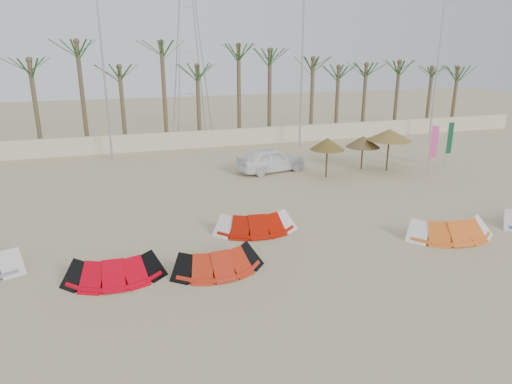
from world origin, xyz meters
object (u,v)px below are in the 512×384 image
object	(u,v)px
kite_red_right	(253,220)
kite_orange	(445,226)
kite_red_left	(114,266)
parasol_right	(389,135)
kite_red_mid	(216,257)
car	(271,160)
parasol_mid	(363,142)
parasol_left	(327,144)

from	to	relation	value
kite_red_right	kite_orange	xyz separation A→B (m)	(7.34, -2.98, 0.00)
kite_red_left	parasol_right	distance (m)	19.10
kite_red_left	kite_red_mid	bearing A→B (deg)	-7.15
kite_red_mid	kite_orange	xyz separation A→B (m)	(9.63, 0.04, 0.00)
kite_red_right	parasol_right	size ratio (longest dim) A/B	1.29
car	parasol_mid	bearing A→B (deg)	-112.86
kite_orange	car	world-z (taller)	car
parasol_left	parasol_right	distance (m)	4.28
kite_red_mid	car	distance (m)	13.28
parasol_right	car	size ratio (longest dim) A/B	0.62
kite_red_left	parasol_mid	bearing A→B (deg)	33.67
kite_red_mid	kite_red_right	distance (m)	3.79
kite_red_left	parasol_mid	xyz separation A→B (m)	(15.27, 10.17, 1.34)
parasol_left	car	xyz separation A→B (m)	(-2.72, 2.19, -1.27)
parasol_mid	parasol_right	distance (m)	1.63
parasol_mid	car	world-z (taller)	parasol_mid
kite_red_right	kite_red_mid	bearing A→B (deg)	-127.21
parasol_left	kite_red_left	bearing A→B (deg)	-143.36
kite_red_left	parasol_left	world-z (taller)	parasol_left
kite_red_right	kite_orange	world-z (taller)	same
kite_red_right	parasol_mid	world-z (taller)	parasol_mid
kite_orange	parasol_mid	world-z (taller)	parasol_mid
parasol_right	kite_red_left	bearing A→B (deg)	-150.63
kite_orange	parasol_right	bearing A→B (deg)	70.12
kite_red_right	car	bearing A→B (deg)	66.18
parasol_left	kite_red_mid	bearing A→B (deg)	-132.82
kite_red_mid	parasol_mid	bearing A→B (deg)	41.83
kite_red_right	parasol_right	distance (m)	12.90
parasol_left	car	bearing A→B (deg)	141.26
kite_red_left	parasol_right	world-z (taller)	parasol_right
kite_red_left	kite_red_mid	distance (m)	3.45
kite_red_left	car	bearing A→B (deg)	49.81
kite_red_mid	kite_red_right	bearing A→B (deg)	52.79
kite_red_right	kite_orange	distance (m)	7.92
kite_orange	parasol_left	distance (m)	9.70
kite_red_right	parasol_mid	distance (m)	12.27
kite_red_mid	parasol_left	size ratio (longest dim) A/B	1.37
kite_red_left	parasol_left	bearing A→B (deg)	36.64
kite_orange	parasol_mid	size ratio (longest dim) A/B	1.73
car	kite_orange	bearing A→B (deg)	-174.78
kite_red_right	car	xyz separation A→B (m)	(3.86, 8.75, 0.32)
kite_orange	parasol_left	world-z (taller)	parasol_left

